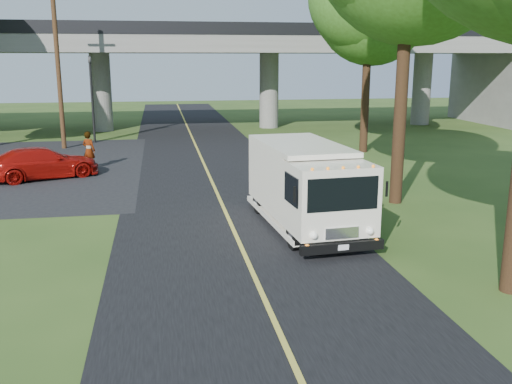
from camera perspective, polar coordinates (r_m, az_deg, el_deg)
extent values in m
plane|color=#2F4A1A|center=(11.22, 2.22, -13.69)|extent=(120.00, 120.00, 0.00)
cube|color=black|center=(20.53, -3.51, -1.05)|extent=(7.00, 90.00, 0.02)
cube|color=gold|center=(20.52, -3.52, -1.00)|extent=(0.12, 90.00, 0.01)
cube|color=slate|center=(41.84, -7.03, 14.45)|extent=(50.00, 9.00, 1.20)
cube|color=black|center=(37.48, -6.72, 15.98)|extent=(50.00, 0.25, 0.80)
cube|color=black|center=(46.26, -7.34, 15.44)|extent=(50.00, 0.25, 0.80)
cube|color=slate|center=(49.84, 23.63, 9.81)|extent=(4.00, 10.00, 6.00)
cylinder|color=slate|center=(42.03, -15.21, 9.59)|extent=(1.40, 1.40, 5.40)
cylinder|color=slate|center=(42.62, 1.31, 10.08)|extent=(1.40, 1.40, 5.40)
cylinder|color=slate|center=(46.42, 16.23, 9.83)|extent=(1.40, 1.40, 5.40)
cylinder|color=black|center=(36.08, -16.06, 8.83)|extent=(0.14, 0.14, 5.20)
imported|color=black|center=(35.99, -16.27, 12.00)|extent=(0.18, 0.22, 1.10)
cylinder|color=#472D19|center=(34.21, -19.17, 11.60)|extent=(0.26, 0.26, 9.00)
cylinder|color=#382314|center=(20.57, 14.33, 9.44)|extent=(0.44, 0.44, 7.70)
cylinder|color=#382314|center=(31.83, 10.91, 9.89)|extent=(0.44, 0.44, 6.65)
cube|color=silver|center=(17.92, 4.18, 1.78)|extent=(2.49, 4.16, 2.05)
cube|color=silver|center=(15.36, 7.48, -0.60)|extent=(2.31, 1.81, 1.87)
cube|color=black|center=(14.57, 8.67, -0.20)|extent=(1.91, 0.22, 0.86)
cube|color=black|center=(14.87, 8.62, -5.47)|extent=(2.28, 0.34, 0.25)
cube|color=silver|center=(17.88, 4.48, -2.37)|extent=(2.59, 5.43, 0.16)
cylinder|color=black|center=(15.49, 3.91, -4.32)|extent=(0.32, 0.84, 0.82)
cylinder|color=black|center=(16.14, 10.20, -3.77)|extent=(0.32, 0.84, 0.82)
cylinder|color=black|center=(19.02, 0.35, -0.95)|extent=(0.32, 0.84, 0.82)
cylinder|color=black|center=(19.55, 5.62, -0.62)|extent=(0.32, 0.84, 0.82)
imported|color=#9B0E09|center=(26.17, -20.57, 2.74)|extent=(5.04, 3.58, 1.35)
imported|color=gray|center=(27.72, -16.37, 4.03)|extent=(0.77, 0.69, 1.77)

